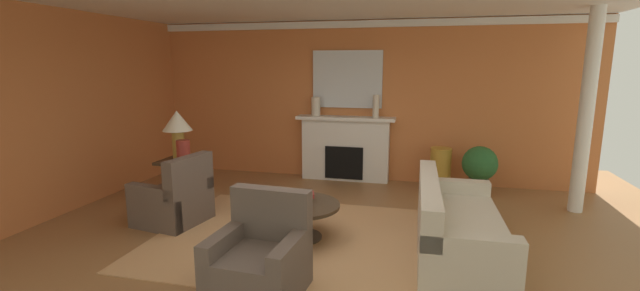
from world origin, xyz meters
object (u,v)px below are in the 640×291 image
at_px(sofa, 455,229).
at_px(vase_mantel_left, 316,107).
at_px(fireplace, 345,150).
at_px(vase_on_side_table, 183,151).
at_px(vase_mantel_right, 376,106).
at_px(side_table, 181,179).
at_px(armchair_near_window, 174,201).
at_px(potted_plant, 480,167).
at_px(armchair_facing_fireplace, 260,263).
at_px(table_lamp, 177,126).
at_px(coffee_table, 299,213).
at_px(vase_tall_corner, 440,169).
at_px(mantel_mirror, 347,79).

distance_m(sofa, vase_mantel_left, 3.79).
relative_size(fireplace, vase_on_side_table, 5.43).
relative_size(vase_mantel_right, vase_on_side_table, 1.22).
bearing_deg(sofa, side_table, 167.97).
xyz_separation_m(sofa, armchair_near_window, (-3.62, 0.12, 0.01)).
height_order(sofa, potted_plant, sofa).
xyz_separation_m(sofa, potted_plant, (0.52, 2.35, 0.19)).
relative_size(armchair_facing_fireplace, side_table, 1.36).
height_order(fireplace, table_lamp, table_lamp).
xyz_separation_m(coffee_table, vase_mantel_left, (-0.50, 2.78, 1.03)).
bearing_deg(potted_plant, side_table, -161.47).
bearing_deg(vase_on_side_table, vase_mantel_right, 38.56).
distance_m(vase_mantel_right, potted_plant, 2.02).
height_order(fireplace, vase_on_side_table, fireplace).
bearing_deg(vase_tall_corner, potted_plant, -17.63).
xyz_separation_m(mantel_mirror, coffee_table, (-0.05, -2.95, -1.52)).
relative_size(fireplace, coffee_table, 1.80).
bearing_deg(armchair_facing_fireplace, vase_mantel_left, 97.09).
xyz_separation_m(armchair_near_window, vase_mantel_right, (2.39, 2.67, 1.09)).
bearing_deg(table_lamp, side_table, 0.00).
distance_m(mantel_mirror, vase_mantel_right, 0.74).
height_order(mantel_mirror, coffee_table, mantel_mirror).
bearing_deg(potted_plant, vase_mantel_right, 165.85).
distance_m(armchair_near_window, vase_mantel_left, 3.15).
bearing_deg(armchair_facing_fireplace, fireplace, 89.44).
bearing_deg(armchair_near_window, vase_on_side_table, 108.14).
xyz_separation_m(table_lamp, vase_mantel_left, (1.64, 1.95, 0.14)).
bearing_deg(potted_plant, fireplace, 167.96).
xyz_separation_m(coffee_table, potted_plant, (2.35, 2.34, 0.16)).
bearing_deg(mantel_mirror, fireplace, -90.00).
bearing_deg(sofa, vase_tall_corner, 91.90).
height_order(armchair_facing_fireplace, vase_on_side_table, vase_on_side_table).
distance_m(armchair_near_window, vase_mantel_right, 3.75).
xyz_separation_m(side_table, vase_tall_corner, (3.89, 1.70, -0.03)).
bearing_deg(armchair_facing_fireplace, potted_plant, 57.40).
bearing_deg(armchair_facing_fireplace, vase_tall_corner, 65.68).
relative_size(armchair_facing_fireplace, vase_tall_corner, 1.28).
distance_m(table_lamp, vase_tall_corner, 4.33).
distance_m(mantel_mirror, vase_on_side_table, 3.19).
distance_m(vase_tall_corner, vase_mantel_left, 2.47).
bearing_deg(coffee_table, vase_tall_corner, 55.30).
bearing_deg(side_table, table_lamp, 0.00).
xyz_separation_m(armchair_facing_fireplace, vase_mantel_left, (-0.51, 4.10, 1.06)).
distance_m(sofa, table_lamp, 4.17).
distance_m(vase_tall_corner, potted_plant, 0.64).
xyz_separation_m(armchair_near_window, armchair_facing_fireplace, (1.80, -1.42, 0.00)).
height_order(armchair_facing_fireplace, coffee_table, armchair_facing_fireplace).
distance_m(mantel_mirror, table_lamp, 3.11).
xyz_separation_m(fireplace, vase_tall_corner, (1.70, -0.30, -0.19)).
bearing_deg(vase_mantel_right, armchair_facing_fireplace, -98.20).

